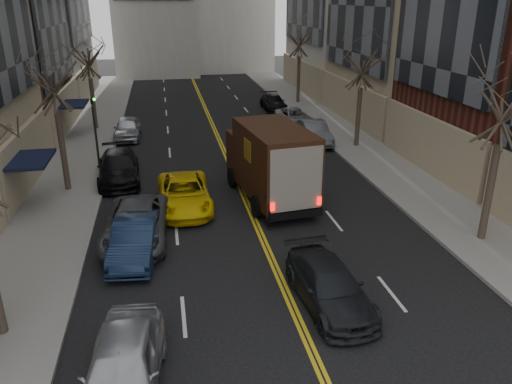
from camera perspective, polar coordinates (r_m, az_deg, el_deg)
sidewalk_left at (r=34.11m, az=-19.17°, el=4.39°), size 4.00×66.00×0.15m
sidewalk_right at (r=36.00m, az=10.51°, el=6.08°), size 4.00×66.00×0.15m
tree_lf_mid at (r=26.05m, az=-22.52°, el=13.73°), size 3.20×3.20×8.91m
tree_lf_far at (r=38.87m, az=-18.79°, el=15.39°), size 3.20×3.20×8.12m
tree_rt_near at (r=20.80m, az=26.98°, el=11.07°), size 3.20×3.20×8.71m
tree_rt_mid at (r=33.00m, az=12.15°, el=15.38°), size 3.20×3.20×8.32m
tree_rt_far at (r=47.14m, az=5.06°, el=18.13°), size 3.20×3.20×9.11m
traffic_signal at (r=28.40m, az=-17.92°, el=7.02°), size 0.29×0.26×4.70m
ups_truck at (r=24.12m, az=1.63°, el=3.37°), size 3.52×7.19×3.79m
observer_sedan at (r=16.55m, az=8.37°, el=-10.56°), size 2.26×4.79×1.35m
taxi at (r=23.75m, az=-8.20°, el=-0.17°), size 2.47×5.26×1.46m
pedestrian at (r=21.43m, az=1.48°, el=-2.21°), size 0.47×0.63×1.58m
parked_lf_a at (r=13.53m, az=-14.94°, el=-18.83°), size 2.30×4.83×1.60m
parked_lf_b at (r=19.69m, az=-13.67°, el=-5.28°), size 1.96×4.59×1.47m
parked_lf_c at (r=20.92m, az=-13.53°, el=-3.59°), size 2.84×5.55×1.50m
parked_lf_d at (r=28.05m, az=-15.42°, el=2.75°), size 2.46×5.42×1.54m
parked_lf_e at (r=36.54m, az=-14.48°, el=7.07°), size 1.84×4.39×1.48m
parked_rt_a at (r=34.49m, az=6.65°, el=6.79°), size 1.67×4.59×1.50m
parked_rt_b at (r=39.34m, az=4.45°, el=8.53°), size 2.51×4.81×1.29m
parked_rt_c at (r=44.89m, az=1.99°, el=10.20°), size 1.86×4.54×1.32m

